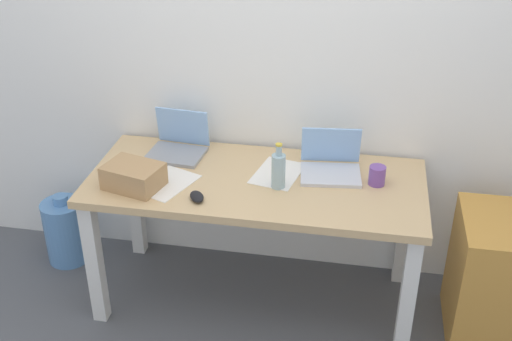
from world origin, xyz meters
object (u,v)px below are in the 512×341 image
beer_bottle (278,170)px  cardboard_box (134,176)px  coffee_mug (377,176)px  desk (256,197)px  laptop_right (331,165)px  water_cooler_jug (66,231)px  filing_cabinet (495,278)px  laptop_left (178,145)px  computer_mouse (197,197)px

beer_bottle → cardboard_box: bearing=-169.9°
cardboard_box → coffee_mug: bearing=11.5°
desk → laptop_right: size_ratio=5.16×
water_cooler_jug → filing_cabinet: (2.34, -0.19, 0.14)m
laptop_left → computer_mouse: size_ratio=3.06×
coffee_mug → water_cooler_jug: size_ratio=0.22×
computer_mouse → cardboard_box: 0.33m
cardboard_box → coffee_mug: 1.17m
laptop_left → laptop_right: size_ratio=0.96×
laptop_left → cardboard_box: 0.39m
laptop_right → water_cooler_jug: laptop_right is taller
desk → water_cooler_jug: bearing=172.6°
computer_mouse → cardboard_box: size_ratio=0.38×
beer_bottle → cardboard_box: (-0.68, -0.12, -0.03)m
coffee_mug → computer_mouse: bearing=-160.2°
laptop_right → beer_bottle: size_ratio=1.38×
laptop_left → beer_bottle: 0.63m
cardboard_box → filing_cabinet: size_ratio=0.40×
laptop_left → beer_bottle: size_ratio=1.32×
cardboard_box → desk: bearing=17.0°
laptop_right → filing_cabinet: (0.84, -0.17, -0.45)m
desk → beer_bottle: (0.12, -0.05, 0.20)m
coffee_mug → filing_cabinet: 0.77m
desk → water_cooler_jug: (-1.15, 0.15, -0.44)m
water_cooler_jug → filing_cabinet: size_ratio=0.65×
laptop_right → computer_mouse: size_ratio=3.19×
laptop_right → beer_bottle: beer_bottle is taller
coffee_mug → water_cooler_jug: (-1.73, 0.09, -0.59)m
filing_cabinet → computer_mouse: bearing=-172.2°
desk → computer_mouse: bearing=-135.1°
laptop_left → cardboard_box: laptop_left is taller
laptop_left → desk: bearing=-24.4°
filing_cabinet → coffee_mug: bearing=170.7°
cardboard_box → laptop_right: bearing=18.4°
laptop_left → water_cooler_jug: 0.92m
beer_bottle → coffee_mug: (0.46, 0.11, -0.04)m
desk → filing_cabinet: 1.23m
desk → beer_bottle: bearing=-23.7°
beer_bottle → coffee_mug: beer_bottle is taller
desk → computer_mouse: computer_mouse is taller
laptop_left → water_cooler_jug: size_ratio=0.71×
computer_mouse → water_cooler_jug: 1.14m
coffee_mug → water_cooler_jug: coffee_mug is taller
beer_bottle → filing_cabinet: bearing=0.6°
laptop_left → coffee_mug: size_ratio=3.22×
computer_mouse → coffee_mug: bearing=-10.6°
laptop_left → computer_mouse: bearing=-63.8°
desk → laptop_right: bearing=20.6°
cardboard_box → water_cooler_jug: size_ratio=0.61×
laptop_left → coffee_mug: bearing=-8.0°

